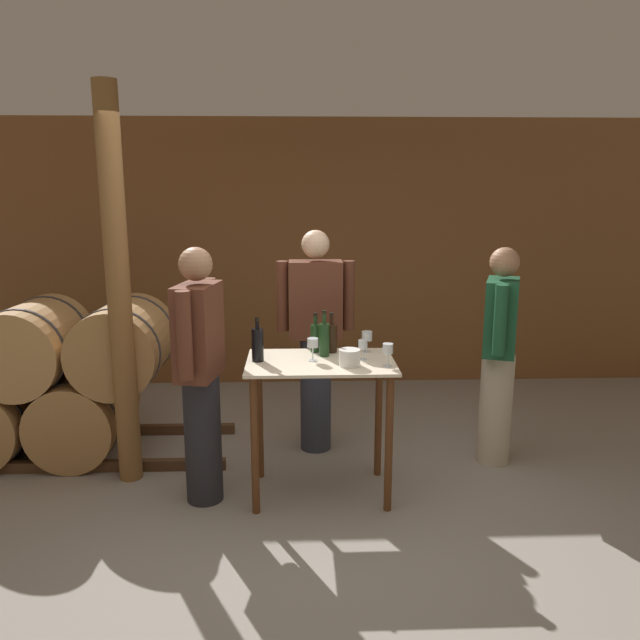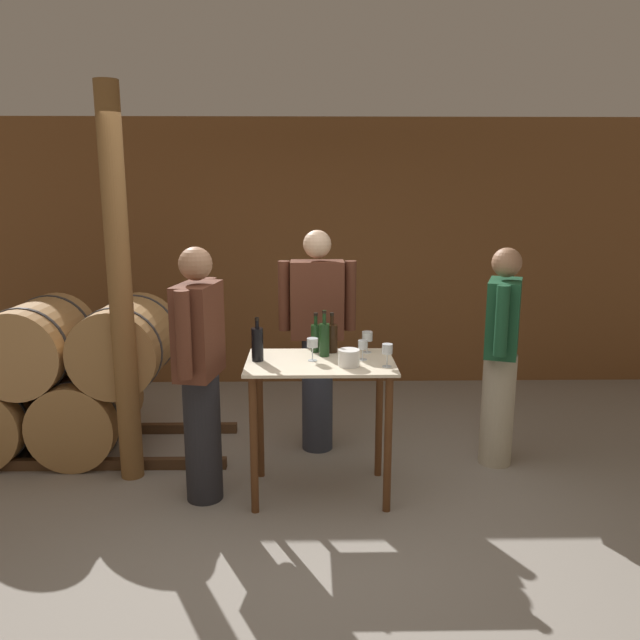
{
  "view_description": "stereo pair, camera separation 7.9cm",
  "coord_description": "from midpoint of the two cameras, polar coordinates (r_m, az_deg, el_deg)",
  "views": [
    {
      "loc": [
        -0.02,
        -3.41,
        2.05
      ],
      "look_at": [
        0.13,
        0.59,
        1.18
      ],
      "focal_mm": 35.0,
      "sensor_mm": 36.0,
      "label": 1
    },
    {
      "loc": [
        0.06,
        -3.41,
        2.05
      ],
      "look_at": [
        0.13,
        0.59,
        1.18
      ],
      "focal_mm": 35.0,
      "sensor_mm": 36.0,
      "label": 2
    }
  ],
  "objects": [
    {
      "name": "wooden_post",
      "position": [
        4.41,
        -18.42,
        2.49
      ],
      "size": [
        0.16,
        0.16,
        2.7
      ],
      "color": "brown",
      "rests_on": "ground_plane"
    },
    {
      "name": "person_host",
      "position": [
        4.06,
        -11.45,
        -4.61
      ],
      "size": [
        0.29,
        0.58,
        1.68
      ],
      "color": "#232328",
      "rests_on": "ground_plane"
    },
    {
      "name": "wine_glass_near_right",
      "position": [
        4.24,
        3.78,
        -1.54
      ],
      "size": [
        0.07,
        0.07,
        0.15
      ],
      "color": "silver",
      "rests_on": "tasting_table"
    },
    {
      "name": "ice_bucket",
      "position": [
        3.94,
        2.14,
        -3.46
      ],
      "size": [
        0.14,
        0.14,
        0.11
      ],
      "color": "white",
      "rests_on": "tasting_table"
    },
    {
      "name": "wine_bottle_center",
      "position": [
        4.14,
        -0.16,
        -1.71
      ],
      "size": [
        0.07,
        0.07,
        0.31
      ],
      "color": "#193819",
      "rests_on": "tasting_table"
    },
    {
      "name": "barrel_rack",
      "position": [
        5.19,
        -23.1,
        -5.14
      ],
      "size": [
        2.89,
        0.85,
        1.21
      ],
      "color": "#4C331E",
      "rests_on": "ground_plane"
    },
    {
      "name": "wine_bottle_right",
      "position": [
        4.24,
        0.52,
        -1.59
      ],
      "size": [
        0.08,
        0.08,
        0.28
      ],
      "color": "black",
      "rests_on": "tasting_table"
    },
    {
      "name": "person_visitor_with_scarf",
      "position": [
        4.78,
        -0.87,
        -1.5
      ],
      "size": [
        0.59,
        0.24,
        1.72
      ],
      "color": "#333847",
      "rests_on": "ground_plane"
    },
    {
      "name": "wine_glass_far_side",
      "position": [
        3.92,
        5.66,
        -2.7
      ],
      "size": [
        0.07,
        0.07,
        0.15
      ],
      "color": "silver",
      "rests_on": "tasting_table"
    },
    {
      "name": "ground_plane",
      "position": [
        3.98,
        -2.18,
        -18.75
      ],
      "size": [
        14.0,
        14.0,
        0.0
      ],
      "primitive_type": "plane",
      "color": "gray"
    },
    {
      "name": "wine_bottle_far_left",
      "position": [
        4.05,
        -6.28,
        -2.19
      ],
      "size": [
        0.08,
        0.08,
        0.29
      ],
      "color": "black",
      "rests_on": "tasting_table"
    },
    {
      "name": "wine_glass_near_left",
      "position": [
        4.03,
        -1.23,
        -2.18
      ],
      "size": [
        0.07,
        0.07,
        0.15
      ],
      "color": "silver",
      "rests_on": "tasting_table"
    },
    {
      "name": "wine_bottle_left",
      "position": [
        4.25,
        -0.96,
        -1.56
      ],
      "size": [
        0.07,
        0.07,
        0.27
      ],
      "color": "#193819",
      "rests_on": "tasting_table"
    },
    {
      "name": "person_visitor_bearded",
      "position": [
        4.73,
        15.59,
        -2.84
      ],
      "size": [
        0.34,
        0.56,
        1.62
      ],
      "color": "#B7AD93",
      "rests_on": "ground_plane"
    },
    {
      "name": "back_wall",
      "position": [
        6.41,
        -2.28,
        6.0
      ],
      "size": [
        8.4,
        0.05,
        2.7
      ],
      "color": "brown",
      "rests_on": "ground_plane"
    },
    {
      "name": "tasting_table",
      "position": [
        4.12,
        -0.5,
        -6.57
      ],
      "size": [
        0.96,
        0.63,
        0.93
      ],
      "color": "beige",
      "rests_on": "ground_plane"
    },
    {
      "name": "wine_glass_near_center",
      "position": [
        4.06,
        3.39,
        -2.34
      ],
      "size": [
        0.06,
        0.06,
        0.13
      ],
      "color": "silver",
      "rests_on": "tasting_table"
    }
  ]
}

